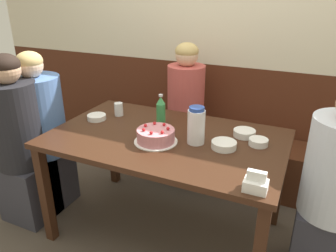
% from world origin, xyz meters
% --- Properties ---
extents(ground_plane, '(12.00, 12.00, 0.00)m').
position_xyz_m(ground_plane, '(0.00, 0.00, 0.00)').
color(ground_plane, '#4C4238').
extents(back_wall, '(4.80, 0.04, 2.50)m').
position_xyz_m(back_wall, '(0.00, 1.05, 1.25)').
color(back_wall, '#4C2314').
rests_on(back_wall, ground_plane).
extents(bench_seat, '(1.82, 0.38, 0.42)m').
position_xyz_m(bench_seat, '(0.00, 0.83, 0.21)').
color(bench_seat, '#472314').
rests_on(bench_seat, ground_plane).
extents(dining_table, '(1.48, 0.90, 0.74)m').
position_xyz_m(dining_table, '(0.00, 0.00, 0.66)').
color(dining_table, '#381E11').
rests_on(dining_table, ground_plane).
extents(birthday_cake, '(0.27, 0.27, 0.10)m').
position_xyz_m(birthday_cake, '(-0.02, -0.10, 0.78)').
color(birthday_cake, white).
rests_on(birthday_cake, dining_table).
extents(water_pitcher, '(0.11, 0.11, 0.23)m').
position_xyz_m(water_pitcher, '(0.20, -0.01, 0.86)').
color(water_pitcher, white).
rests_on(water_pitcher, dining_table).
extents(soju_bottle, '(0.06, 0.06, 0.21)m').
position_xyz_m(soju_bottle, '(-0.12, 0.18, 0.84)').
color(soju_bottle, '#388E4C').
rests_on(soju_bottle, dining_table).
extents(napkin_holder, '(0.11, 0.08, 0.11)m').
position_xyz_m(napkin_holder, '(0.63, -0.37, 0.78)').
color(napkin_holder, white).
rests_on(napkin_holder, dining_table).
extents(bowl_soup_white, '(0.11, 0.11, 0.04)m').
position_xyz_m(bowl_soup_white, '(0.55, 0.12, 0.76)').
color(bowl_soup_white, white).
rests_on(bowl_soup_white, dining_table).
extents(bowl_rice_small, '(0.13, 0.13, 0.04)m').
position_xyz_m(bowl_rice_small, '(-0.57, 0.05, 0.76)').
color(bowl_rice_small, white).
rests_on(bowl_rice_small, dining_table).
extents(bowl_side_dish, '(0.14, 0.14, 0.04)m').
position_xyz_m(bowl_side_dish, '(0.45, 0.21, 0.76)').
color(bowl_side_dish, white).
rests_on(bowl_side_dish, dining_table).
extents(bowl_sauce_shallow, '(0.15, 0.15, 0.04)m').
position_xyz_m(bowl_sauce_shallow, '(0.38, -0.01, 0.76)').
color(bowl_sauce_shallow, white).
rests_on(bowl_sauce_shallow, dining_table).
extents(glass_water_tall, '(0.06, 0.06, 0.10)m').
position_xyz_m(glass_water_tall, '(-0.47, 0.19, 0.79)').
color(glass_water_tall, silver).
rests_on(glass_water_tall, dining_table).
extents(person_teal_shirt, '(0.31, 0.34, 1.22)m').
position_xyz_m(person_teal_shirt, '(-0.15, 0.71, 0.57)').
color(person_teal_shirt, '#33333D').
rests_on(person_teal_shirt, ground_plane).
extents(person_pale_blue_shirt, '(0.37, 0.37, 1.22)m').
position_xyz_m(person_pale_blue_shirt, '(-1.00, -0.07, 0.60)').
color(person_pale_blue_shirt, '#33333D').
rests_on(person_pale_blue_shirt, ground_plane).
extents(person_grey_tee, '(0.36, 0.36, 1.19)m').
position_xyz_m(person_grey_tee, '(1.00, 0.04, 0.58)').
color(person_grey_tee, '#33333D').
rests_on(person_grey_tee, ground_plane).
extents(person_dark_striped, '(0.34, 0.33, 1.24)m').
position_xyz_m(person_dark_striped, '(-1.00, -0.27, 0.59)').
color(person_dark_striped, '#33333D').
rests_on(person_dark_striped, ground_plane).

